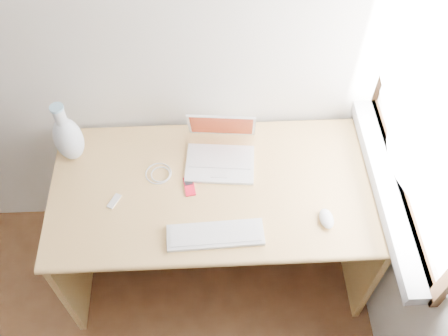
{
  "coord_description": "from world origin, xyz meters",
  "views": [
    {
      "loc": [
        0.98,
        0.2,
        2.44
      ],
      "look_at": [
        1.04,
        1.35,
        0.89
      ],
      "focal_mm": 40.0,
      "sensor_mm": 36.0,
      "label": 1
    }
  ],
  "objects_px": {
    "external_keyboard": "(215,235)",
    "vase": "(68,137)",
    "desk": "(216,197)",
    "laptop": "(220,151)"
  },
  "relations": [
    {
      "from": "external_keyboard",
      "to": "vase",
      "type": "distance_m",
      "value": 0.74
    },
    {
      "from": "desk",
      "to": "vase",
      "type": "bearing_deg",
      "value": 170.16
    },
    {
      "from": "vase",
      "to": "external_keyboard",
      "type": "bearing_deg",
      "value": -35.35
    },
    {
      "from": "external_keyboard",
      "to": "laptop",
      "type": "bearing_deg",
      "value": 83.01
    },
    {
      "from": "laptop",
      "to": "external_keyboard",
      "type": "bearing_deg",
      "value": -89.33
    },
    {
      "from": "external_keyboard",
      "to": "vase",
      "type": "relative_size",
      "value": 1.23
    },
    {
      "from": "desk",
      "to": "laptop",
      "type": "xyz_separation_m",
      "value": [
        0.02,
        0.07,
        0.25
      ]
    },
    {
      "from": "laptop",
      "to": "vase",
      "type": "relative_size",
      "value": 1.0
    },
    {
      "from": "desk",
      "to": "external_keyboard",
      "type": "distance_m",
      "value": 0.39
    },
    {
      "from": "desk",
      "to": "external_keyboard",
      "type": "relative_size",
      "value": 3.63
    }
  ]
}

